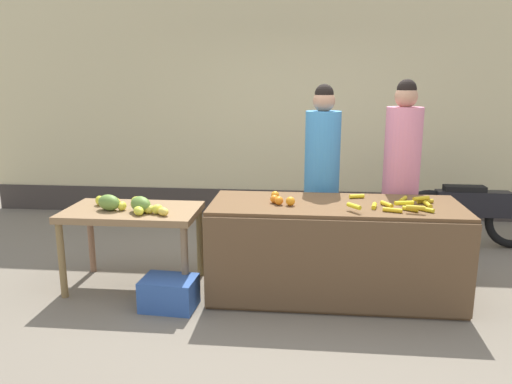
# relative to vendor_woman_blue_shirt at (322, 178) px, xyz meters

# --- Properties ---
(ground_plane) EXTENTS (24.00, 24.00, 0.00)m
(ground_plane) POSITION_rel_vendor_woman_blue_shirt_xyz_m (-0.28, -0.65, -0.92)
(ground_plane) COLOR #756B5B
(market_wall_back) EXTENTS (8.64, 0.23, 3.38)m
(market_wall_back) POSITION_rel_vendor_woman_blue_shirt_xyz_m (-0.28, 1.99, 0.74)
(market_wall_back) COLOR beige
(market_wall_back) RESTS_ON ground
(fruit_stall_counter) EXTENTS (2.12, 0.84, 0.83)m
(fruit_stall_counter) POSITION_rel_vendor_woman_blue_shirt_xyz_m (0.10, -0.67, -0.50)
(fruit_stall_counter) COLOR brown
(fruit_stall_counter) RESTS_ON ground
(side_table_wooden) EXTENTS (1.18, 0.70, 0.73)m
(side_table_wooden) POSITION_rel_vendor_woman_blue_shirt_xyz_m (-1.69, -0.65, -0.27)
(side_table_wooden) COLOR olive
(side_table_wooden) RESTS_ON ground
(banana_bunch_pile) EXTENTS (0.76, 0.58, 0.07)m
(banana_bunch_pile) POSITION_rel_vendor_woman_blue_shirt_xyz_m (0.62, -0.74, -0.06)
(banana_bunch_pile) COLOR yellow
(banana_bunch_pile) RESTS_ON fruit_stall_counter
(orange_pile) EXTENTS (0.21, 0.30, 0.08)m
(orange_pile) POSITION_rel_vendor_woman_blue_shirt_xyz_m (-0.37, -0.70, -0.05)
(orange_pile) COLOR orange
(orange_pile) RESTS_ON fruit_stall_counter
(mango_papaya_pile) EXTENTS (0.81, 0.50, 0.14)m
(mango_papaya_pile) POSITION_rel_vendor_woman_blue_shirt_xyz_m (-1.70, -0.73, -0.12)
(mango_papaya_pile) COLOR yellow
(mango_papaya_pile) RESTS_ON side_table_wooden
(vendor_woman_blue_shirt) EXTENTS (0.34, 0.34, 1.82)m
(vendor_woman_blue_shirt) POSITION_rel_vendor_woman_blue_shirt_xyz_m (0.00, 0.00, 0.00)
(vendor_woman_blue_shirt) COLOR #33333D
(vendor_woman_blue_shirt) RESTS_ON ground
(vendor_woman_pink_shirt) EXTENTS (0.34, 0.34, 1.86)m
(vendor_woman_pink_shirt) POSITION_rel_vendor_woman_blue_shirt_xyz_m (0.75, -0.04, 0.02)
(vendor_woman_pink_shirt) COLOR #33333D
(vendor_woman_pink_shirt) RESTS_ON ground
(parked_motorcycle) EXTENTS (1.60, 0.18, 0.88)m
(parked_motorcycle) POSITION_rel_vendor_woman_blue_shirt_xyz_m (1.70, 0.78, -0.51)
(parked_motorcycle) COLOR black
(parked_motorcycle) RESTS_ON ground
(produce_crate) EXTENTS (0.46, 0.35, 0.26)m
(produce_crate) POSITION_rel_vendor_woman_blue_shirt_xyz_m (-1.26, -1.07, -0.79)
(produce_crate) COLOR #3359A5
(produce_crate) RESTS_ON ground
(produce_sack) EXTENTS (0.32, 0.38, 0.47)m
(produce_sack) POSITION_rel_vendor_woman_blue_shirt_xyz_m (-0.85, 0.21, -0.68)
(produce_sack) COLOR tan
(produce_sack) RESTS_ON ground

